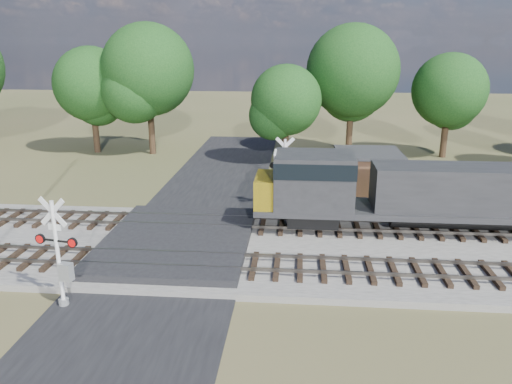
{
  "coord_description": "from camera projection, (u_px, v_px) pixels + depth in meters",
  "views": [
    {
      "loc": [
        5.8,
        -21.79,
        9.77
      ],
      "look_at": [
        3.74,
        2.0,
        2.53
      ],
      "focal_mm": 35.0,
      "sensor_mm": 36.0,
      "label": 1
    }
  ],
  "objects": [
    {
      "name": "crossing_panel",
      "position": [
        178.0,
        242.0,
        24.48
      ],
      "size": [
        7.0,
        9.0,
        0.62
      ],
      "primitive_type": "cube",
      "color": "#262628",
      "rests_on": "ground"
    },
    {
      "name": "treeline",
      "position": [
        303.0,
        75.0,
        41.79
      ],
      "size": [
        84.08,
        11.13,
        11.86
      ],
      "color": "black",
      "rests_on": "ground"
    },
    {
      "name": "ground",
      "position": [
        175.0,
        252.0,
        24.09
      ],
      "size": [
        160.0,
        160.0,
        0.0
      ],
      "primitive_type": "plane",
      "color": "#444C28",
      "rests_on": "ground"
    },
    {
      "name": "crossing_signal_near",
      "position": [
        61.0,
        263.0,
        18.6
      ],
      "size": [
        1.76,
        0.47,
        4.4
      ],
      "rotation": [
        0.0,
        0.0,
        -0.19
      ],
      "color": "silver",
      "rests_on": "ground"
    },
    {
      "name": "equipment_shed",
      "position": [
        367.0,
        172.0,
        32.95
      ],
      "size": [
        4.25,
        4.25,
        2.86
      ],
      "rotation": [
        0.0,
        0.0,
        0.01
      ],
      "color": "#47321E",
      "rests_on": "ground"
    },
    {
      "name": "crossing_signal_far",
      "position": [
        283.0,
        180.0,
        29.54
      ],
      "size": [
        1.8,
        0.39,
        4.46
      ],
      "rotation": [
        0.0,
        0.0,
        3.15
      ],
      "color": "silver",
      "rests_on": "ground"
    },
    {
      "name": "track_far",
      "position": [
        246.0,
        224.0,
        26.57
      ],
      "size": [
        140.0,
        2.6,
        0.33
      ],
      "color": "black",
      "rests_on": "ballast_bed"
    },
    {
      "name": "road",
      "position": [
        175.0,
        251.0,
        24.08
      ],
      "size": [
        7.0,
        60.0,
        0.08
      ],
      "primitive_type": "cube",
      "color": "black",
      "rests_on": "ground"
    },
    {
      "name": "ballast_bed",
      "position": [
        384.0,
        252.0,
        23.7
      ],
      "size": [
        140.0,
        10.0,
        0.3
      ],
      "primitive_type": "cube",
      "color": "gray",
      "rests_on": "ground"
    },
    {
      "name": "track_near",
      "position": [
        234.0,
        264.0,
        21.81
      ],
      "size": [
        140.0,
        2.6,
        0.33
      ],
      "color": "black",
      "rests_on": "ballast_bed"
    }
  ]
}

